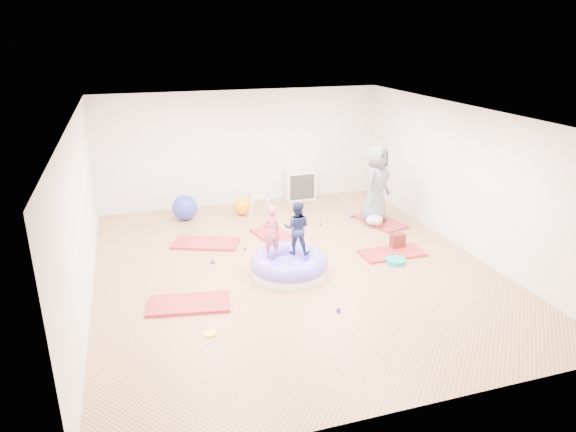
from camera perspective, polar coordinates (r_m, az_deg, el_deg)
name	(u,v)px	position (r m, az deg, el deg)	size (l,w,h in m)	color
room	(293,195)	(9.01, 0.57, 2.37)	(7.01, 8.01, 2.81)	tan
gym_mat_front_left	(189,304)	(8.42, -10.96, -9.56)	(1.30, 0.65, 0.05)	red
gym_mat_mid_left	(206,243)	(10.62, -9.13, -3.00)	(1.31, 0.66, 0.05)	red
gym_mat_center_back	(275,236)	(10.83, -1.46, -2.29)	(1.21, 0.61, 0.05)	red
gym_mat_right	(392,253)	(10.24, 11.50, -4.06)	(1.24, 0.62, 0.05)	red
gym_mat_rear_right	(380,221)	(11.86, 10.18, -0.59)	(1.26, 0.63, 0.05)	red
inflatable_cushion	(289,265)	(9.22, 0.11, -5.44)	(1.39, 1.39, 0.44)	white
child_pink	(271,229)	(8.94, -1.89, -1.41)	(0.34, 0.22, 0.93)	#D35060
child_navy	(297,225)	(9.03, 0.98, -1.05)	(0.47, 0.37, 0.97)	#1C2449
adult_caregiver	(377,184)	(11.55, 9.81, 3.53)	(0.84, 0.55, 1.72)	slate
infant	(375,220)	(11.49, 9.66, -0.45)	(0.40, 0.40, 0.23)	#A7C7FD
ball_pit_balls	(289,251)	(10.11, 0.16, -3.88)	(3.59, 3.92, 0.07)	#23813E
exercise_ball_blue	(185,208)	(12.01, -11.39, 0.92)	(0.58, 0.58, 0.58)	#2A33AD
exercise_ball_orange	(242,206)	(12.16, -5.13, 1.06)	(0.41, 0.41, 0.41)	orange
infant_play_gym	(259,201)	(12.13, -3.27, 1.62)	(0.62, 0.59, 0.48)	silver
cube_shelf	(300,185)	(13.19, 1.35, 3.43)	(0.75, 0.37, 0.75)	silver
balance_disc	(396,261)	(9.87, 11.89, -4.92)	(0.38, 0.38, 0.08)	teal
backpack	(398,241)	(10.45, 12.08, -2.78)	(0.28, 0.17, 0.32)	maroon
yellow_toy	(210,334)	(7.64, -8.65, -12.82)	(0.18, 0.18, 0.03)	#E8C900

